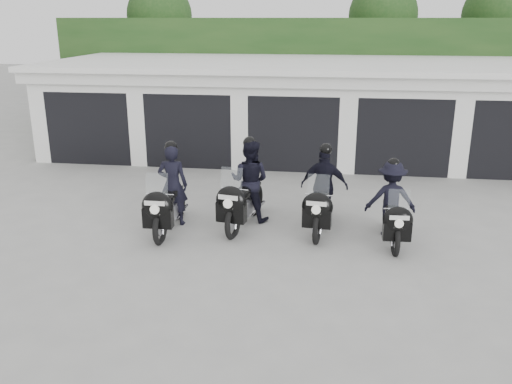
# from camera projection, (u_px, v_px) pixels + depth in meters

# --- Properties ---
(ground) EXTENTS (80.00, 80.00, 0.00)m
(ground) POSITION_uv_depth(u_px,v_px,m) (271.00, 245.00, 10.76)
(ground) COLOR #989893
(ground) RESTS_ON ground
(garage_block) EXTENTS (16.40, 6.80, 2.96)m
(garage_block) POSITION_uv_depth(u_px,v_px,m) (299.00, 109.00, 17.91)
(garage_block) COLOR silver
(garage_block) RESTS_ON ground
(background_vegetation) EXTENTS (20.00, 3.90, 5.80)m
(background_vegetation) POSITION_uv_depth(u_px,v_px,m) (316.00, 57.00, 22.03)
(background_vegetation) COLOR #183714
(background_vegetation) RESTS_ON ground
(police_bike_a) EXTENTS (0.66, 2.20, 1.91)m
(police_bike_a) POSITION_uv_depth(u_px,v_px,m) (169.00, 195.00, 11.38)
(police_bike_a) COLOR black
(police_bike_a) RESTS_ON ground
(police_bike_b) EXTENTS (1.05, 2.22, 1.95)m
(police_bike_b) POSITION_uv_depth(u_px,v_px,m) (247.00, 187.00, 11.72)
(police_bike_b) COLOR black
(police_bike_b) RESTS_ON ground
(police_bike_c) EXTENTS (1.07, 2.14, 1.87)m
(police_bike_c) POSITION_uv_depth(u_px,v_px,m) (323.00, 192.00, 11.47)
(police_bike_c) COLOR black
(police_bike_c) RESTS_ON ground
(police_bike_d) EXTENTS (1.05, 1.96, 1.71)m
(police_bike_d) POSITION_uv_depth(u_px,v_px,m) (392.00, 205.00, 10.90)
(police_bike_d) COLOR black
(police_bike_d) RESTS_ON ground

